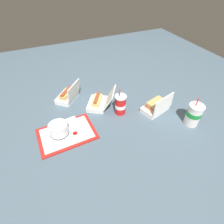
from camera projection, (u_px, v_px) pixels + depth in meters
name	position (u px, v px, depth m)	size (l,w,h in m)	color
ground_plane	(111.00, 116.00, 1.31)	(3.20, 3.20, 0.00)	#4C6070
food_tray	(67.00, 134.00, 1.17)	(0.38, 0.28, 0.01)	red
cake_container	(59.00, 129.00, 1.14)	(0.13, 0.13, 0.08)	black
ketchup_cup	(75.00, 134.00, 1.14)	(0.04, 0.04, 0.02)	white
napkin_stack	(71.00, 123.00, 1.24)	(0.10, 0.10, 0.00)	white
plastic_fork	(81.00, 137.00, 1.14)	(0.11, 0.01, 0.01)	white
clamshell_hotdog_front	(99.00, 102.00, 1.37)	(0.27, 0.26, 0.16)	white
clamshell_sandwich_right	(156.00, 107.00, 1.32)	(0.23, 0.18, 0.16)	white
clamshell_hotdog_left	(68.00, 96.00, 1.43)	(0.23, 0.24, 0.16)	white
soda_cup_left	(194.00, 114.00, 1.20)	(0.10, 0.10, 0.22)	white
soda_cup_back	(120.00, 105.00, 1.29)	(0.09, 0.09, 0.21)	red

